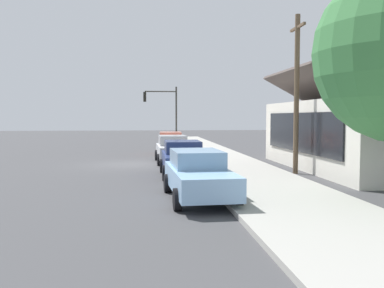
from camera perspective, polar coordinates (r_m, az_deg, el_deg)
ground_plane at (r=24.29m, az=-8.79°, el=-2.76°), size 120.00×120.00×0.00m
sidewalk_curb at (r=24.66m, az=4.33°, el=-2.44°), size 60.00×4.20×0.16m
car_coral at (r=30.89m, az=-2.92°, el=0.17°), size 4.48×2.09×1.59m
car_silver at (r=25.02m, az=-2.60°, el=-0.65°), size 4.61×2.09×1.59m
car_navy at (r=19.43m, az=-1.19°, el=-1.91°), size 4.32×2.07×1.59m
car_skyblue at (r=13.92m, az=0.87°, el=-4.14°), size 4.95×2.19×1.59m
storefront_building at (r=23.31m, az=21.61°, el=1.44°), size 12.76×6.59×5.32m
traffic_light_main at (r=35.14m, az=-3.87°, el=4.96°), size 0.37×2.79×5.20m
utility_pole_wooden at (r=20.68m, az=13.96°, el=6.96°), size 1.80×0.24×7.50m
fire_hydrant_red at (r=22.87m, az=1.59°, el=-1.86°), size 0.22×0.22×0.71m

